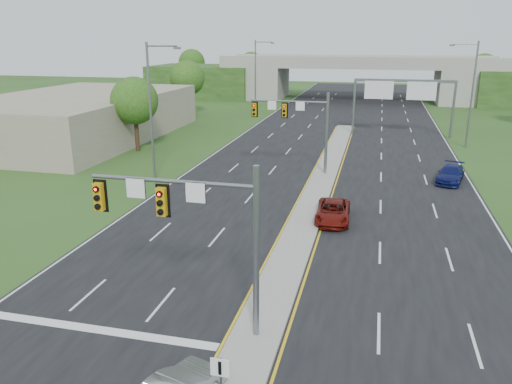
{
  "coord_description": "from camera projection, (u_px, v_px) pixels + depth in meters",
  "views": [
    {
      "loc": [
        4.03,
        -16.58,
        11.32
      ],
      "look_at": [
        -2.31,
        9.45,
        3.0
      ],
      "focal_mm": 35.0,
      "sensor_mm": 36.0,
      "label": 1
    }
  ],
  "objects": [
    {
      "name": "car_far_a",
      "position": [
        333.0,
        211.0,
        31.94
      ],
      "size": [
        2.28,
        4.64,
        1.27
      ],
      "primitive_type": "imported",
      "rotation": [
        0.0,
        0.0,
        0.04
      ],
      "color": "#5E0E09",
      "rests_on": "road"
    },
    {
      "name": "lightpole_l_far",
      "position": [
        257.0,
        75.0,
        71.88
      ],
      "size": [
        2.85,
        0.25,
        11.0
      ],
      "color": "slate",
      "rests_on": "ground"
    },
    {
      "name": "overpass",
      "position": [
        358.0,
        81.0,
        92.83
      ],
      "size": [
        80.0,
        14.0,
        8.1
      ],
      "color": "gray",
      "rests_on": "ground"
    },
    {
      "name": "signal_mast_near",
      "position": [
        197.0,
        221.0,
        18.69
      ],
      "size": [
        6.62,
        0.6,
        7.0
      ],
      "color": "slate",
      "rests_on": "ground"
    },
    {
      "name": "commercial_building",
      "position": [
        78.0,
        116.0,
        58.17
      ],
      "size": [
        18.0,
        30.0,
        5.0
      ],
      "primitive_type": "cube",
      "color": "gray",
      "rests_on": "ground"
    },
    {
      "name": "car_far_b",
      "position": [
        451.0,
        174.0,
        40.59
      ],
      "size": [
        2.88,
        4.84,
        1.31
      ],
      "primitive_type": "imported",
      "rotation": [
        0.0,
        0.0,
        -0.24
      ],
      "color": "#0C134C",
      "rests_on": "road"
    },
    {
      "name": "tree_back_b",
      "position": [
        251.0,
        65.0,
        110.66
      ],
      "size": [
        5.6,
        5.6,
        8.32
      ],
      "color": "#382316",
      "rests_on": "ground"
    },
    {
      "name": "lightpole_l_mid",
      "position": [
        153.0,
        106.0,
        39.4
      ],
      "size": [
        2.85,
        0.25,
        11.0
      ],
      "color": "slate",
      "rests_on": "ground"
    },
    {
      "name": "lane_markings",
      "position": [
        323.0,
        164.0,
        46.61
      ],
      "size": [
        23.72,
        160.0,
        0.01
      ],
      "color": "gold",
      "rests_on": "road"
    },
    {
      "name": "tree_back_c",
      "position": [
        483.0,
        68.0,
        99.81
      ],
      "size": [
        5.6,
        5.6,
        8.32
      ],
      "color": "#382316",
      "rests_on": "ground"
    },
    {
      "name": "tree_l_mid",
      "position": [
        187.0,
        78.0,
        74.48
      ],
      "size": [
        5.2,
        5.2,
        8.12
      ],
      "color": "#382316",
      "rests_on": "ground"
    },
    {
      "name": "lightpole_r_far",
      "position": [
        471.0,
        90.0,
        51.95
      ],
      "size": [
        2.85,
        0.25,
        11.0
      ],
      "color": "slate",
      "rests_on": "ground"
    },
    {
      "name": "sign_gantry",
      "position": [
        402.0,
        92.0,
        58.27
      ],
      "size": [
        11.58,
        0.44,
        6.67
      ],
      "color": "slate",
      "rests_on": "ground"
    },
    {
      "name": "signal_mast_far",
      "position": [
        300.0,
        119.0,
        41.89
      ],
      "size": [
        6.62,
        0.6,
        7.0
      ],
      "color": "slate",
      "rests_on": "ground"
    },
    {
      "name": "tree_l_near",
      "position": [
        134.0,
        101.0,
        50.47
      ],
      "size": [
        4.8,
        4.8,
        7.6
      ],
      "color": "#382316",
      "rests_on": "ground"
    },
    {
      "name": "road",
      "position": [
        335.0,
        151.0,
        52.12
      ],
      "size": [
        24.0,
        160.0,
        0.02
      ],
      "primitive_type": "cube",
      "color": "black",
      "rests_on": "ground"
    },
    {
      "name": "ground",
      "position": [
        256.0,
        338.0,
        19.65
      ],
      "size": [
        240.0,
        240.0,
        0.0
      ],
      "primitive_type": "plane",
      "color": "#234117",
      "rests_on": "ground"
    },
    {
      "name": "median",
      "position": [
        322.0,
        180.0,
        40.96
      ],
      "size": [
        2.0,
        54.0,
        0.16
      ],
      "primitive_type": "cube",
      "color": "gray",
      "rests_on": "road"
    },
    {
      "name": "tree_back_a",
      "position": [
        192.0,
        63.0,
        113.73
      ],
      "size": [
        6.0,
        6.0,
        8.85
      ],
      "color": "#382316",
      "rests_on": "ground"
    },
    {
      "name": "keep_right_sign",
      "position": [
        221.0,
        378.0,
        15.0
      ],
      "size": [
        0.6,
        0.13,
        2.2
      ],
      "color": "slate",
      "rests_on": "ground"
    }
  ]
}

